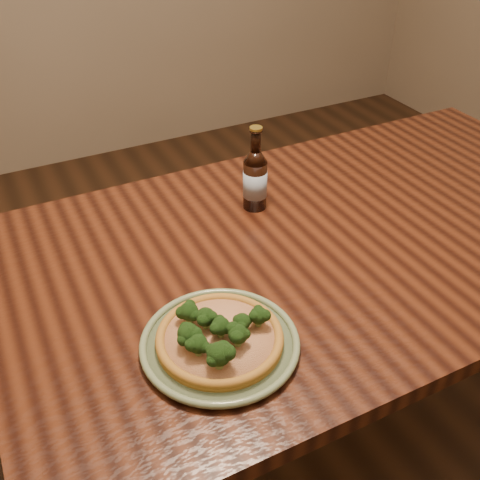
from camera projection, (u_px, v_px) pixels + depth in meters
name	position (u px, v px, depth m)	size (l,w,h in m)	color
ground	(330.00, 451.00, 1.71)	(4.50, 4.50, 0.00)	#382111
table	(332.00, 263.00, 1.39)	(1.60, 0.90, 0.75)	#411C0D
plate	(220.00, 343.00, 1.03)	(0.30, 0.30, 0.02)	#6F8058
pizza	(219.00, 337.00, 1.02)	(0.24, 0.24, 0.07)	#AE7627
beer_bottle	(255.00, 179.00, 1.38)	(0.06, 0.06, 0.22)	black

